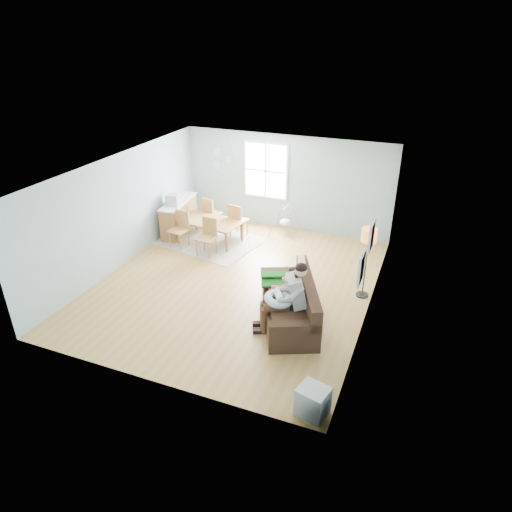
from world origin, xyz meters
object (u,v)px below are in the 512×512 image
at_px(chair_se, 208,234).
at_px(toddler, 288,282).
at_px(sofa, 292,306).
at_px(chair_sw, 180,226).
at_px(father, 287,295).
at_px(baby_swing, 285,222).
at_px(floor_lamp, 369,241).
at_px(chair_nw, 210,212).
at_px(monitor, 173,200).
at_px(counter, 179,216).
at_px(storage_cube, 312,401).
at_px(chair_ne, 237,219).
at_px(dining_table, 210,231).

bearing_deg(chair_se, toddler, -34.01).
bearing_deg(sofa, chair_sw, 150.16).
distance_m(sofa, father, 0.57).
height_order(father, baby_swing, father).
height_order(father, chair_sw, father).
bearing_deg(floor_lamp, chair_nw, 157.21).
bearing_deg(father, sofa, 90.42).
bearing_deg(toddler, monitor, 148.52).
distance_m(chair_sw, monitor, 0.85).
xyz_separation_m(chair_se, counter, (-1.42, 0.98, -0.09)).
height_order(storage_cube, chair_sw, chair_sw).
relative_size(sofa, chair_sw, 2.47).
xyz_separation_m(chair_sw, baby_swing, (2.33, 1.81, -0.20)).
relative_size(chair_sw, chair_se, 0.99).
distance_m(father, chair_nw, 5.21).
bearing_deg(chair_nw, storage_cube, -51.03).
relative_size(storage_cube, baby_swing, 0.65).
height_order(father, floor_lamp, floor_lamp).
xyz_separation_m(storage_cube, monitor, (-5.34, 4.96, 0.83)).
height_order(storage_cube, chair_ne, chair_ne).
xyz_separation_m(toddler, floor_lamp, (1.33, 1.29, 0.58)).
xyz_separation_m(sofa, monitor, (-4.28, 2.68, 0.77)).
height_order(storage_cube, monitor, monitor).
bearing_deg(floor_lamp, chair_ne, 154.66).
bearing_deg(floor_lamp, father, -123.02).
relative_size(toddler, dining_table, 0.49).
height_order(chair_ne, baby_swing, chair_ne).
bearing_deg(chair_sw, sofa, -29.84).
height_order(chair_sw, chair_nw, chair_nw).
bearing_deg(sofa, toddler, 136.24).
xyz_separation_m(chair_nw, baby_swing, (2.09, 0.56, -0.20)).
relative_size(chair_nw, baby_swing, 1.21).
xyz_separation_m(storage_cube, dining_table, (-4.29, 5.01, 0.06)).
bearing_deg(father, baby_swing, 108.89).
bearing_deg(dining_table, father, -35.80).
bearing_deg(chair_sw, storage_cube, -42.55).
bearing_deg(monitor, dining_table, 2.42).
bearing_deg(floor_lamp, monitor, 167.27).
bearing_deg(counter, storage_cube, -44.37).
relative_size(toddler, floor_lamp, 0.53).
height_order(chair_se, chair_ne, chair_se).
bearing_deg(monitor, toddler, -31.48).
distance_m(chair_nw, counter, 0.89).
bearing_deg(counter, chair_nw, 30.35).
distance_m(toddler, chair_nw, 4.74).
xyz_separation_m(sofa, storage_cube, (1.06, -2.29, -0.07)).
height_order(monitor, baby_swing, monitor).
bearing_deg(chair_nw, toddler, -43.92).
height_order(chair_se, chair_nw, chair_se).
bearing_deg(storage_cube, monitor, 137.10).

